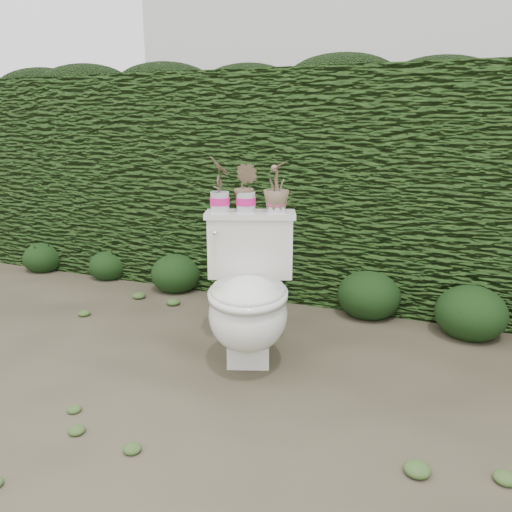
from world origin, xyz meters
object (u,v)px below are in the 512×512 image
at_px(potted_plant_left, 220,185).
at_px(potted_plant_center, 246,189).
at_px(toilet, 249,298).
at_px(potted_plant_right, 276,188).

bearing_deg(potted_plant_left, potted_plant_center, -106.91).
relative_size(toilet, potted_plant_center, 3.14).
bearing_deg(toilet, potted_plant_left, 125.02).
relative_size(toilet, potted_plant_left, 2.73).
relative_size(potted_plant_left, potted_plant_right, 1.11).
height_order(potted_plant_left, potted_plant_right, potted_plant_left).
height_order(toilet, potted_plant_left, potted_plant_left).
xyz_separation_m(potted_plant_left, potted_plant_center, (0.14, 0.05, -0.02)).
relative_size(toilet, potted_plant_right, 3.03).
bearing_deg(potted_plant_center, potted_plant_left, -143.74).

